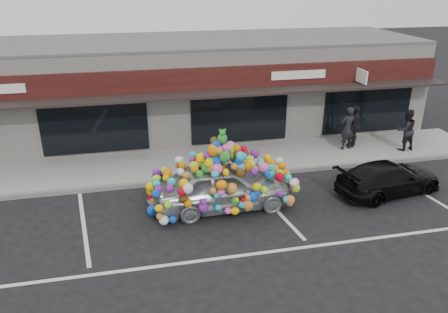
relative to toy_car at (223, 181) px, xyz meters
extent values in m
plane|color=black|center=(-1.19, -0.46, -0.94)|extent=(90.00, 90.00, 0.00)
cube|color=silver|center=(-1.19, 8.04, 1.16)|extent=(24.00, 6.00, 4.20)
cube|color=#59595B|center=(-1.19, 8.04, 3.31)|extent=(24.00, 6.00, 0.12)
cube|color=#340E0E|center=(-1.19, 4.96, 2.21)|extent=(24.00, 0.18, 0.90)
cube|color=black|center=(-1.19, 4.44, 1.71)|extent=(24.00, 1.20, 0.10)
cube|color=white|center=(7.01, 4.49, 2.11)|extent=(0.08, 0.95, 0.55)
cube|color=white|center=(4.31, 4.84, 2.21)|extent=(2.40, 0.04, 0.35)
cube|color=black|center=(-4.19, 5.01, 0.51)|extent=(4.20, 0.12, 2.30)
cube|color=black|center=(1.81, 5.01, 0.51)|extent=(4.20, 0.12, 2.30)
cube|color=black|center=(7.81, 5.01, 0.51)|extent=(4.20, 0.12, 2.30)
cube|color=#989993|center=(-1.19, 3.54, -0.86)|extent=(26.00, 3.00, 0.15)
cube|color=slate|center=(-1.19, 2.04, -0.86)|extent=(26.00, 0.18, 0.16)
cube|color=silver|center=(-4.39, -0.26, -0.93)|extent=(0.73, 4.37, 0.01)
cube|color=silver|center=(1.61, -0.26, -0.93)|extent=(0.73, 4.37, 0.01)
cube|color=silver|center=(7.01, -0.26, -0.93)|extent=(0.73, 4.37, 0.01)
cube|color=silver|center=(0.81, -2.76, -0.93)|extent=(14.00, 0.12, 0.01)
imported|color=#A9AEB4|center=(0.00, 0.00, -0.18)|extent=(1.90, 4.50, 1.52)
ellipsoid|color=red|center=(0.00, 0.00, 1.15)|extent=(1.39, 1.90, 1.14)
sphere|color=#F8FF00|center=(1.56, -0.15, 0.15)|extent=(0.34, 0.34, 0.34)
sphere|color=#1831E1|center=(0.60, -0.98, -0.39)|extent=(0.36, 0.36, 0.36)
sphere|color=green|center=(-0.80, 0.97, -0.34)|extent=(0.30, 0.30, 0.30)
sphere|color=#FF5ACD|center=(0.00, 0.00, 1.67)|extent=(0.32, 0.32, 0.32)
sphere|color=orange|center=(-1.34, 0.10, 0.16)|extent=(0.30, 0.30, 0.30)
imported|color=black|center=(5.83, -0.24, -0.38)|extent=(2.27, 4.10, 1.12)
imported|color=#24242A|center=(6.14, 3.54, 0.14)|extent=(0.74, 0.56, 1.86)
imported|color=black|center=(8.49, 2.94, 0.10)|extent=(0.92, 0.74, 1.78)
imported|color=#2A272D|center=(6.58, 3.79, 0.13)|extent=(1.11, 1.03, 1.83)
camera|label=1|loc=(-2.61, -12.35, 6.18)|focal=35.00mm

